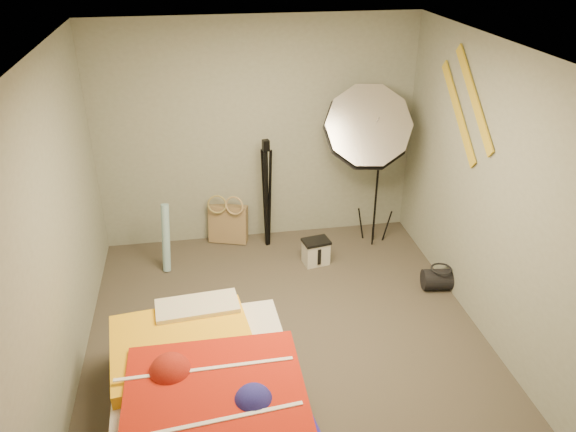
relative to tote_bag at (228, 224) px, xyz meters
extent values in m
plane|color=#51493D|center=(0.38, -1.90, -0.22)|extent=(4.00, 4.00, 0.00)
plane|color=silver|center=(0.38, -1.90, 2.28)|extent=(4.00, 4.00, 0.00)
plane|color=gray|center=(0.38, 0.10, 1.03)|extent=(3.50, 0.00, 3.50)
plane|color=gray|center=(0.38, -3.90, 1.03)|extent=(3.50, 0.00, 3.50)
plane|color=gray|center=(-1.37, -1.90, 1.03)|extent=(0.00, 4.00, 4.00)
plane|color=gray|center=(2.13, -1.90, 1.03)|extent=(0.00, 4.00, 4.00)
cube|color=#9D8059|center=(0.00, 0.00, 0.00)|extent=(0.48, 0.32, 0.45)
cylinder|color=#4EA2B5|center=(-0.68, -0.48, 0.15)|extent=(0.15, 0.23, 0.74)
cube|color=beige|center=(0.89, -0.65, -0.09)|extent=(0.29, 0.23, 0.26)
cylinder|color=black|center=(2.03, -1.33, -0.11)|extent=(0.37, 0.26, 0.21)
cube|color=gold|center=(2.11, -1.30, 1.73)|extent=(0.02, 0.91, 0.78)
cube|color=gold|center=(2.11, -1.05, 1.53)|extent=(0.02, 0.91, 0.78)
cube|color=#482C23|center=(-0.35, -2.76, -0.10)|extent=(1.41, 1.96, 0.25)
cube|color=silver|center=(-0.35, -2.76, 0.11)|extent=(1.37, 1.92, 0.17)
cube|color=yellow|center=(-0.51, -2.34, 0.24)|extent=(1.14, 1.02, 0.13)
cube|color=red|center=(-0.29, -2.90, 0.25)|extent=(1.20, 1.01, 0.15)
cube|color=#F2ADB2|center=(-0.38, -1.95, 0.27)|extent=(0.69, 0.36, 0.13)
cylinder|color=black|center=(1.66, -0.27, 0.53)|extent=(0.03, 0.03, 1.50)
cube|color=black|center=(1.66, -0.27, 1.23)|extent=(0.07, 0.07, 0.09)
cone|color=silver|center=(1.48, -0.35, 1.18)|extent=(1.21, 0.95, 1.10)
cylinder|color=black|center=(0.43, -0.16, 0.36)|extent=(0.05, 0.05, 1.15)
cube|color=black|center=(0.43, -0.16, 0.99)|extent=(0.08, 0.08, 0.12)
camera|label=1|loc=(-0.28, -5.71, 3.07)|focal=35.00mm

